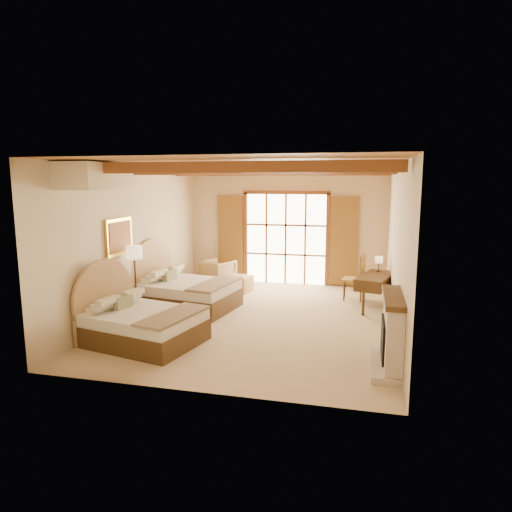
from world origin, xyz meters
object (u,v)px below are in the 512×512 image
(armchair, at_px, (217,273))
(bed_far, at_px, (182,290))
(desk, at_px, (375,290))
(bed_near, at_px, (136,321))
(nightstand, at_px, (126,310))

(armchair, bearing_deg, bed_far, 111.66)
(bed_far, height_order, armchair, bed_far)
(desk, bearing_deg, bed_near, -125.67)
(nightstand, bearing_deg, bed_near, -66.49)
(armchair, xyz_separation_m, desk, (4.18, -1.26, 0.05))
(bed_far, relative_size, desk, 1.49)
(bed_far, distance_m, desk, 4.40)
(nightstand, xyz_separation_m, desk, (4.90, 2.43, 0.11))
(bed_near, relative_size, nightstand, 3.68)
(nightstand, xyz_separation_m, armchair, (0.72, 3.69, 0.06))
(bed_near, xyz_separation_m, desk, (4.20, 3.30, 0.03))
(bed_far, relative_size, armchair, 2.84)
(nightstand, bearing_deg, bed_far, 51.26)
(bed_far, bearing_deg, bed_near, -78.97)
(armchair, height_order, desk, desk)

